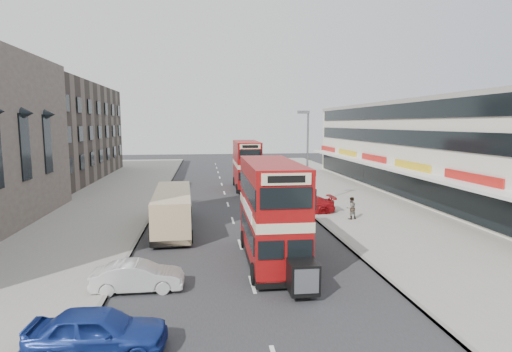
{
  "coord_description": "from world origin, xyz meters",
  "views": [
    {
      "loc": [
        -2.04,
        -14.95,
        7.06
      ],
      "look_at": [
        0.72,
        6.27,
        4.28
      ],
      "focal_mm": 28.36,
      "sensor_mm": 36.0,
      "label": 1
    }
  ],
  "objects_px": {
    "pedestrian_near": "(351,208)",
    "pedestrian_far": "(303,178)",
    "bus_second": "(247,165)",
    "cyclist": "(263,189)",
    "coach": "(173,208)",
    "car_left_near": "(98,331)",
    "car_right_a": "(303,205)",
    "car_right_c": "(258,177)",
    "car_right_b": "(282,194)",
    "street_lamp": "(307,151)",
    "bus_main": "(271,212)",
    "car_left_front": "(138,276)"
  },
  "relations": [
    {
      "from": "car_right_c",
      "to": "cyclist",
      "type": "bearing_deg",
      "value": -12.17
    },
    {
      "from": "pedestrian_far",
      "to": "cyclist",
      "type": "distance_m",
      "value": 8.18
    },
    {
      "from": "bus_second",
      "to": "pedestrian_far",
      "type": "relative_size",
      "value": 5.13
    },
    {
      "from": "bus_main",
      "to": "car_right_a",
      "type": "relative_size",
      "value": 1.82
    },
    {
      "from": "car_left_near",
      "to": "car_left_front",
      "type": "bearing_deg",
      "value": -2.32
    },
    {
      "from": "cyclist",
      "to": "car_right_b",
      "type": "bearing_deg",
      "value": -43.59
    },
    {
      "from": "car_right_c",
      "to": "bus_second",
      "type": "bearing_deg",
      "value": -27.53
    },
    {
      "from": "cyclist",
      "to": "bus_main",
      "type": "bearing_deg",
      "value": -93.04
    },
    {
      "from": "car_right_b",
      "to": "street_lamp",
      "type": "bearing_deg",
      "value": 28.63
    },
    {
      "from": "bus_second",
      "to": "car_left_near",
      "type": "bearing_deg",
      "value": 76.46
    },
    {
      "from": "car_right_a",
      "to": "pedestrian_near",
      "type": "xyz_separation_m",
      "value": [
        2.95,
        -2.65,
        0.25
      ]
    },
    {
      "from": "car_left_near",
      "to": "pedestrian_near",
      "type": "xyz_separation_m",
      "value": [
        13.9,
        15.45,
        0.25
      ]
    },
    {
      "from": "car_right_a",
      "to": "pedestrian_near",
      "type": "height_order",
      "value": "pedestrian_near"
    },
    {
      "from": "car_right_a",
      "to": "car_right_c",
      "type": "relative_size",
      "value": 1.43
    },
    {
      "from": "car_left_front",
      "to": "car_right_c",
      "type": "bearing_deg",
      "value": -16.32
    },
    {
      "from": "car_right_b",
      "to": "car_right_c",
      "type": "bearing_deg",
      "value": -173.61
    },
    {
      "from": "coach",
      "to": "car_right_c",
      "type": "xyz_separation_m",
      "value": [
        8.73,
        21.73,
        -0.84
      ]
    },
    {
      "from": "bus_second",
      "to": "cyclist",
      "type": "xyz_separation_m",
      "value": [
        0.98,
        -5.57,
        -1.81
      ]
    },
    {
      "from": "car_right_b",
      "to": "cyclist",
      "type": "height_order",
      "value": "cyclist"
    },
    {
      "from": "pedestrian_far",
      "to": "cyclist",
      "type": "relative_size",
      "value": 0.76
    },
    {
      "from": "car_left_front",
      "to": "pedestrian_far",
      "type": "distance_m",
      "value": 30.33
    },
    {
      "from": "street_lamp",
      "to": "cyclist",
      "type": "bearing_deg",
      "value": 121.37
    },
    {
      "from": "pedestrian_near",
      "to": "car_right_a",
      "type": "bearing_deg",
      "value": -55.2
    },
    {
      "from": "car_right_b",
      "to": "pedestrian_far",
      "type": "xyz_separation_m",
      "value": [
        3.96,
        7.74,
        0.46
      ]
    },
    {
      "from": "street_lamp",
      "to": "car_left_front",
      "type": "relative_size",
      "value": 2.14
    },
    {
      "from": "bus_second",
      "to": "car_left_near",
      "type": "distance_m",
      "value": 32.19
    },
    {
      "from": "cyclist",
      "to": "pedestrian_near",
      "type": "bearing_deg",
      "value": -59.75
    },
    {
      "from": "car_right_c",
      "to": "cyclist",
      "type": "relative_size",
      "value": 1.5
    },
    {
      "from": "street_lamp",
      "to": "pedestrian_near",
      "type": "distance_m",
      "value": 6.8
    },
    {
      "from": "coach",
      "to": "cyclist",
      "type": "height_order",
      "value": "coach"
    },
    {
      "from": "pedestrian_near",
      "to": "car_right_b",
      "type": "bearing_deg",
      "value": -80.88
    },
    {
      "from": "car_left_near",
      "to": "car_right_a",
      "type": "relative_size",
      "value": 0.85
    },
    {
      "from": "coach",
      "to": "car_right_a",
      "type": "bearing_deg",
      "value": 16.69
    },
    {
      "from": "car_right_c",
      "to": "pedestrian_near",
      "type": "xyz_separation_m",
      "value": [
        3.95,
        -20.99,
        0.38
      ]
    },
    {
      "from": "bus_main",
      "to": "car_right_b",
      "type": "height_order",
      "value": "bus_main"
    },
    {
      "from": "bus_second",
      "to": "cyclist",
      "type": "distance_m",
      "value": 5.94
    },
    {
      "from": "pedestrian_near",
      "to": "pedestrian_far",
      "type": "distance_m",
      "value": 16.21
    },
    {
      "from": "car_left_front",
      "to": "car_right_c",
      "type": "relative_size",
      "value": 1.09
    },
    {
      "from": "bus_main",
      "to": "car_left_front",
      "type": "relative_size",
      "value": 2.39
    },
    {
      "from": "car_right_a",
      "to": "car_left_near",
      "type": "bearing_deg",
      "value": -31.22
    },
    {
      "from": "street_lamp",
      "to": "bus_second",
      "type": "distance_m",
      "value": 11.36
    },
    {
      "from": "street_lamp",
      "to": "bus_second",
      "type": "height_order",
      "value": "street_lamp"
    },
    {
      "from": "coach",
      "to": "car_left_near",
      "type": "xyz_separation_m",
      "value": [
        -1.22,
        -14.72,
        -0.72
      ]
    },
    {
      "from": "pedestrian_far",
      "to": "street_lamp",
      "type": "bearing_deg",
      "value": -128.5
    },
    {
      "from": "bus_main",
      "to": "cyclist",
      "type": "distance_m",
      "value": 18.23
    },
    {
      "from": "cyclist",
      "to": "car_left_front",
      "type": "bearing_deg",
      "value": -108.02
    },
    {
      "from": "car_right_c",
      "to": "pedestrian_near",
      "type": "height_order",
      "value": "pedestrian_near"
    },
    {
      "from": "car_right_b",
      "to": "car_right_c",
      "type": "relative_size",
      "value": 1.2
    },
    {
      "from": "car_left_near",
      "to": "bus_second",
      "type": "bearing_deg",
      "value": -10.93
    },
    {
      "from": "street_lamp",
      "to": "car_right_a",
      "type": "xyz_separation_m",
      "value": [
        -0.93,
        -2.61,
        -4.06
      ]
    }
  ]
}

